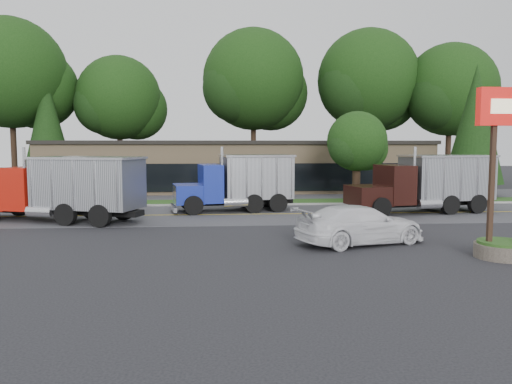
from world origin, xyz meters
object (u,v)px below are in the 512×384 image
(dump_truck_red, at_px, (67,187))
(dump_truck_blue, at_px, (240,181))
(rally_car, at_px, (360,225))
(bilo_sign, at_px, (504,201))
(dump_truck_maroon, at_px, (429,182))

(dump_truck_red, distance_m, dump_truck_blue, 9.78)
(dump_truck_blue, height_order, rally_car, dump_truck_blue)
(dump_truck_blue, bearing_deg, bilo_sign, 113.30)
(bilo_sign, relative_size, dump_truck_red, 0.64)
(dump_truck_blue, xyz_separation_m, rally_car, (4.45, -10.26, -1.01))
(dump_truck_red, xyz_separation_m, dump_truck_maroon, (20.08, 2.16, -0.00))
(bilo_sign, bearing_deg, dump_truck_red, 152.13)
(dump_truck_blue, distance_m, rally_car, 11.23)
(dump_truck_red, xyz_separation_m, rally_car, (13.54, -6.65, -1.03))
(dump_truck_red, height_order, dump_truck_maroon, same)
(dump_truck_red, bearing_deg, dump_truck_maroon, -155.77)
(dump_truck_blue, distance_m, dump_truck_maroon, 11.08)
(dump_truck_red, bearing_deg, dump_truck_blue, -140.22)
(bilo_sign, xyz_separation_m, dump_truck_maroon, (2.20, 11.61, -0.21))
(dump_truck_red, xyz_separation_m, dump_truck_blue, (9.09, 3.61, -0.01))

